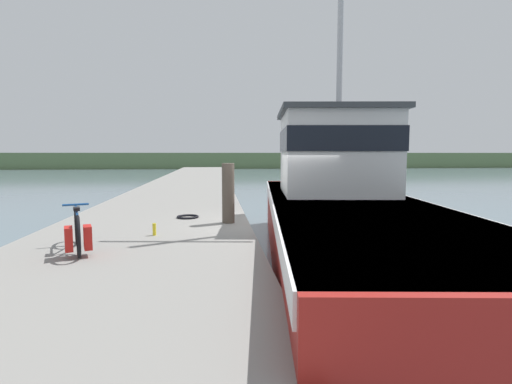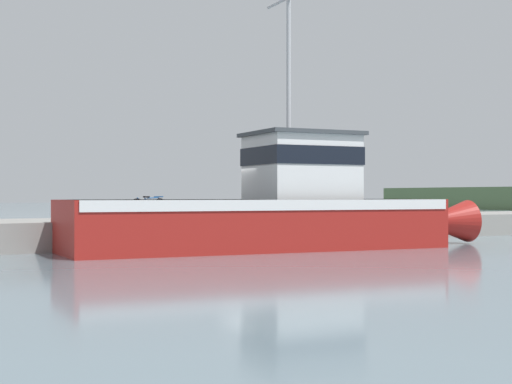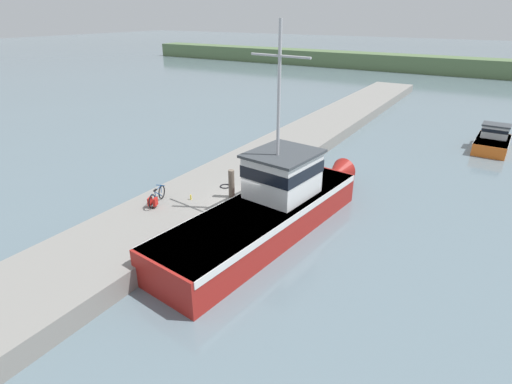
# 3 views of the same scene
# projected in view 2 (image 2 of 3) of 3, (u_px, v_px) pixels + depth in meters

# --- Properties ---
(ground_plane) EXTENTS (320.00, 320.00, 0.00)m
(ground_plane) POSITION_uv_depth(u_px,v_px,m) (266.00, 246.00, 25.56)
(ground_plane) COLOR slate
(dock_pier) EXTENTS (4.62, 80.00, 0.87)m
(dock_pier) POSITION_uv_depth(u_px,v_px,m) (222.00, 229.00, 28.05)
(dock_pier) COLOR gray
(dock_pier) RESTS_ON ground_plane
(fishing_boat_main) EXTENTS (4.55, 14.11, 9.17)m
(fishing_boat_main) POSITION_uv_depth(u_px,v_px,m) (278.00, 209.00, 24.02)
(fishing_boat_main) COLOR maroon
(fishing_boat_main) RESTS_ON ground_plane
(bicycle_touring) EXTENTS (0.78, 1.69, 0.76)m
(bicycle_touring) POSITION_uv_depth(u_px,v_px,m) (145.00, 208.00, 27.35)
(bicycle_touring) COLOR black
(bicycle_touring) RESTS_ON dock_pier
(mooring_post) EXTENTS (0.30, 0.30, 1.43)m
(mooring_post) POSITION_uv_depth(u_px,v_px,m) (249.00, 197.00, 26.51)
(mooring_post) COLOR #51473D
(mooring_post) RESTS_ON dock_pier
(hose_coil) EXTENTS (0.57, 0.57, 0.05)m
(hose_coil) POSITION_uv_depth(u_px,v_px,m) (254.00, 217.00, 27.83)
(hose_coil) COLOR black
(hose_coil) RESTS_ON dock_pier
(water_bottle_by_bike) EXTENTS (0.07, 0.07, 0.25)m
(water_bottle_by_bike) POSITION_uv_depth(u_px,v_px,m) (193.00, 214.00, 27.13)
(water_bottle_by_bike) COLOR yellow
(water_bottle_by_bike) RESTS_ON dock_pier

